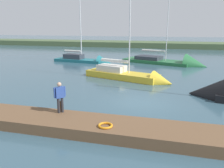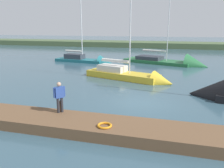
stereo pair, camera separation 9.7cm
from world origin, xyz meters
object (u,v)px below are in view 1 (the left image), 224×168
object	(u,v)px
mooring_post_far	(61,106)
person_on_dock	(60,95)
sailboat_far_left	(131,77)
sailboat_far_right	(174,64)
sailboat_mid_channel	(88,61)
life_ring_buoy	(105,125)

from	to	relation	value
mooring_post_far	person_on_dock	size ratio (longest dim) A/B	0.36
sailboat_far_left	person_on_dock	world-z (taller)	sailboat_far_left
sailboat_far_right	person_on_dock	world-z (taller)	sailboat_far_right
sailboat_far_left	sailboat_mid_channel	distance (m)	11.71
sailboat_far_left	life_ring_buoy	bearing A→B (deg)	-68.34
mooring_post_far	person_on_dock	world-z (taller)	person_on_dock
life_ring_buoy	sailboat_far_left	world-z (taller)	sailboat_far_left
sailboat_mid_channel	mooring_post_far	bearing A→B (deg)	-66.01
mooring_post_far	sailboat_far_right	distance (m)	21.15
life_ring_buoy	person_on_dock	distance (m)	3.02
life_ring_buoy	sailboat_mid_channel	size ratio (longest dim) A/B	0.07
life_ring_buoy	sailboat_mid_channel	bearing A→B (deg)	-67.48
mooring_post_far	sailboat_far_right	xyz separation A→B (m)	(-5.83, -20.32, -0.70)
mooring_post_far	life_ring_buoy	distance (m)	2.95
sailboat_far_left	sailboat_mid_channel	bearing A→B (deg)	148.47
sailboat_mid_channel	person_on_dock	distance (m)	20.22
mooring_post_far	sailboat_far_right	bearing A→B (deg)	-106.00
person_on_dock	mooring_post_far	bearing A→B (deg)	134.87
sailboat_far_left	person_on_dock	xyz separation A→B (m)	(1.89, 10.48, 1.22)
sailboat_far_right	sailboat_mid_channel	bearing A→B (deg)	-156.28
sailboat_far_left	person_on_dock	size ratio (longest dim) A/B	6.91
sailboat_far_left	sailboat_mid_channel	xyz separation A→B (m)	(7.65, -8.86, -0.06)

